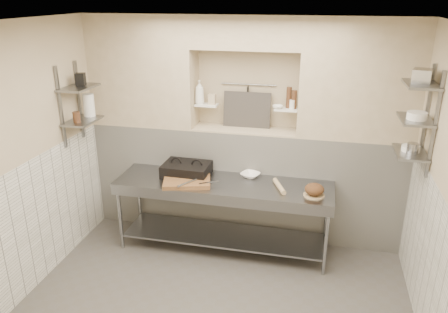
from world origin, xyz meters
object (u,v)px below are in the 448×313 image
(bowl_alcove, at_px, (278,107))
(bottle_soap, at_px, (200,92))
(bread_loaf, at_px, (314,189))
(prep_table, at_px, (223,203))
(mixing_bowl, at_px, (250,175))
(panini_press, at_px, (187,170))
(jug_left, at_px, (89,105))
(cutting_board, at_px, (187,182))
(rolling_pin, at_px, (279,186))

(bowl_alcove, bearing_deg, bottle_soap, 179.06)
(bread_loaf, xyz_separation_m, bottle_soap, (-1.50, 0.66, 0.88))
(bowl_alcove, bearing_deg, prep_table, -136.05)
(mixing_bowl, height_order, bowl_alcove, bowl_alcove)
(prep_table, xyz_separation_m, panini_press, (-0.49, 0.13, 0.33))
(prep_table, bearing_deg, bread_loaf, -5.64)
(panini_press, height_order, jug_left, jug_left)
(cutting_board, distance_m, mixing_bowl, 0.79)
(rolling_pin, bearing_deg, cutting_board, -174.32)
(rolling_pin, distance_m, jug_left, 2.49)
(prep_table, distance_m, jug_left, 2.02)
(mixing_bowl, bearing_deg, bread_loaf, -24.62)
(bowl_alcove, bearing_deg, panini_press, -158.78)
(bottle_soap, bearing_deg, cutting_board, -88.81)
(cutting_board, height_order, mixing_bowl, mixing_bowl)
(cutting_board, relative_size, bottle_soap, 1.84)
(bread_loaf, distance_m, bowl_alcove, 1.11)
(prep_table, height_order, panini_press, panini_press)
(prep_table, bearing_deg, bowl_alcove, 43.95)
(cutting_board, bearing_deg, bowl_alcove, 33.51)
(panini_press, height_order, bread_loaf, panini_press)
(mixing_bowl, relative_size, jug_left, 0.82)
(cutting_board, bearing_deg, mixing_bowl, 27.27)
(bottle_soap, height_order, jug_left, bottle_soap)
(bowl_alcove, bearing_deg, jug_left, -167.63)
(panini_press, xyz_separation_m, bottle_soap, (0.06, 0.42, 0.89))
(bottle_soap, bearing_deg, rolling_pin, -26.63)
(mixing_bowl, bearing_deg, bowl_alcove, 46.26)
(bread_loaf, bearing_deg, rolling_pin, 165.24)
(mixing_bowl, xyz_separation_m, rolling_pin, (0.38, -0.25, 0.00))
(bottle_soap, bearing_deg, panini_press, -98.49)
(rolling_pin, bearing_deg, panini_press, 173.71)
(cutting_board, relative_size, bread_loaf, 2.53)
(bottle_soap, distance_m, jug_left, 1.36)
(prep_table, bearing_deg, jug_left, 178.52)
(cutting_board, xyz_separation_m, bottle_soap, (-0.01, 0.66, 0.94))
(mixing_bowl, xyz_separation_m, bottle_soap, (-0.72, 0.30, 0.93))
(bread_loaf, relative_size, bottle_soap, 0.73)
(mixing_bowl, relative_size, rolling_pin, 0.60)
(bottle_soap, height_order, bowl_alcove, bottle_soap)
(rolling_pin, bearing_deg, mixing_bowl, 146.51)
(prep_table, xyz_separation_m, bread_loaf, (1.07, -0.11, 0.34))
(bread_loaf, bearing_deg, bowl_alcove, 128.79)
(bowl_alcove, bearing_deg, rolling_pin, -77.93)
(mixing_bowl, bearing_deg, panini_press, -170.84)
(panini_press, distance_m, bowl_alcove, 1.35)
(mixing_bowl, height_order, bottle_soap, bottle_soap)
(mixing_bowl, relative_size, bottle_soap, 0.74)
(jug_left, bearing_deg, rolling_pin, -1.06)
(bowl_alcove, bearing_deg, mixing_bowl, -133.74)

